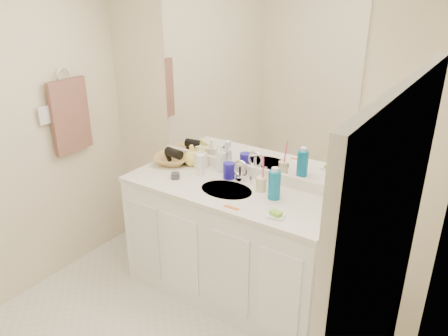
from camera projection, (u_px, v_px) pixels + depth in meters
wall_back at (250, 133)px, 3.05m from camera, size 2.60×0.02×2.40m
wall_right at (394, 313)px, 1.40m from camera, size 0.02×2.60×2.40m
vanity_cabinet at (228, 245)px, 3.15m from camera, size 1.50×0.55×0.85m
countertop at (228, 191)px, 2.97m from camera, size 1.52×0.57×0.03m
backsplash at (248, 170)px, 3.15m from camera, size 1.52×0.03×0.08m
sink_basin at (226, 191)px, 2.96m from camera, size 0.37×0.37×0.02m
faucet at (240, 173)px, 3.07m from camera, size 0.02×0.02×0.11m
mirror at (250, 82)px, 2.91m from camera, size 1.48×0.01×1.20m
blue_mug at (229, 171)px, 3.10m from camera, size 0.10×0.10×0.12m
tan_cup at (261, 184)px, 2.92m from camera, size 0.07×0.07×0.10m
toothbrush at (263, 170)px, 2.88m from camera, size 0.03×0.04×0.21m
mouthwash_bottle at (274, 185)px, 2.80m from camera, size 0.10×0.10×0.19m
soap_dish at (276, 216)px, 2.61m from camera, size 0.12×0.10×0.01m
green_soap at (276, 213)px, 2.60m from camera, size 0.08×0.06×0.02m
orange_comb at (231, 208)px, 2.71m from camera, size 0.11×0.02×0.00m
dark_jar at (175, 176)px, 3.11m from camera, size 0.07×0.07×0.04m
extra_white_bottle at (201, 165)px, 3.15m from camera, size 0.06×0.06×0.16m
soap_bottle_white at (222, 158)px, 3.20m from camera, size 0.10×0.10×0.21m
soap_bottle_cream at (200, 157)px, 3.27m from camera, size 0.10×0.11×0.18m
soap_bottle_yellow at (192, 155)px, 3.32m from camera, size 0.14×0.14×0.16m
wicker_basket at (172, 159)px, 3.36m from camera, size 0.36×0.36×0.07m
hair_dryer at (174, 153)px, 3.33m from camera, size 0.15×0.09×0.07m
towel_ring at (63, 76)px, 3.16m from camera, size 0.01×0.11×0.11m
hand_towel at (70, 116)px, 3.27m from camera, size 0.04×0.32×0.55m
switch_plate at (44, 115)px, 3.10m from camera, size 0.01×0.08×0.13m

